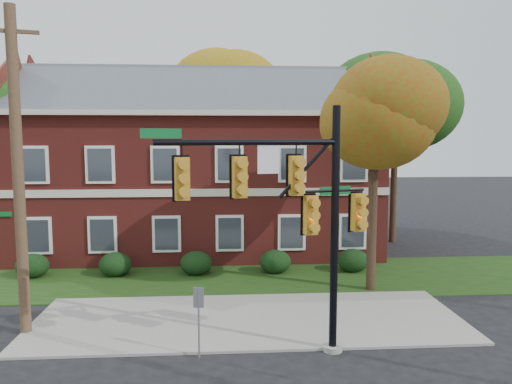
{
  "coord_description": "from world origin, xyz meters",
  "views": [
    {
      "loc": [
        -0.85,
        -14.85,
        5.99
      ],
      "look_at": [
        0.38,
        3.0,
        4.05
      ],
      "focal_mm": 35.0,
      "sensor_mm": 36.0,
      "label": 1
    }
  ],
  "objects": [
    {
      "name": "hedge_far_right",
      "position": [
        5.0,
        6.7,
        0.53
      ],
      "size": [
        1.4,
        1.26,
        1.05
      ],
      "primitive_type": "ellipsoid",
      "color": "black",
      "rests_on": "ground"
    },
    {
      "name": "tree_right_rear",
      "position": [
        9.31,
        12.81,
        8.12
      ],
      "size": [
        6.3,
        5.95,
        10.62
      ],
      "color": "black",
      "rests_on": "ground"
    },
    {
      "name": "tree_left_rear",
      "position": [
        -11.73,
        10.84,
        6.68
      ],
      "size": [
        5.4,
        5.1,
        8.88
      ],
      "color": "black",
      "rests_on": "ground"
    },
    {
      "name": "hedge_right",
      "position": [
        1.5,
        6.7,
        0.53
      ],
      "size": [
        1.4,
        1.26,
        1.05
      ],
      "primitive_type": "ellipsoid",
      "color": "black",
      "rests_on": "ground"
    },
    {
      "name": "traffic_signal",
      "position": [
        1.06,
        -1.84,
        4.26
      ],
      "size": [
        5.96,
        1.83,
        6.86
      ],
      "rotation": [
        0.0,
        0.0,
        0.28
      ],
      "color": "gray",
      "rests_on": "ground"
    },
    {
      "name": "sign_post",
      "position": [
        -1.5,
        -1.71,
        1.35
      ],
      "size": [
        0.29,
        0.07,
        1.98
      ],
      "rotation": [
        0.0,
        0.0,
        -0.13
      ],
      "color": "slate",
      "rests_on": "ground"
    },
    {
      "name": "grass_strip",
      "position": [
        0.0,
        6.0,
        0.02
      ],
      "size": [
        30.0,
        6.0,
        0.04
      ],
      "primitive_type": "cube",
      "color": "#193811",
      "rests_on": "ground"
    },
    {
      "name": "sidewalk",
      "position": [
        0.0,
        1.0,
        0.04
      ],
      "size": [
        14.0,
        5.0,
        0.08
      ],
      "primitive_type": "cube",
      "color": "gray",
      "rests_on": "ground"
    },
    {
      "name": "hedge_center",
      "position": [
        -2.0,
        6.7,
        0.53
      ],
      "size": [
        1.4,
        1.26,
        1.05
      ],
      "primitive_type": "ellipsoid",
      "color": "black",
      "rests_on": "ground"
    },
    {
      "name": "tree_far_rear",
      "position": [
        -0.66,
        19.79,
        8.84
      ],
      "size": [
        6.84,
        6.46,
        11.52
      ],
      "color": "black",
      "rests_on": "ground"
    },
    {
      "name": "utility_pole",
      "position": [
        -6.89,
        0.37,
        4.98
      ],
      "size": [
        1.51,
        0.48,
        9.82
      ],
      "rotation": [
        0.0,
        0.0,
        0.25
      ],
      "color": "#4D3824",
      "rests_on": "ground"
    },
    {
      "name": "hedge_left",
      "position": [
        -5.5,
        6.7,
        0.53
      ],
      "size": [
        1.4,
        1.26,
        1.05
      ],
      "primitive_type": "ellipsoid",
      "color": "black",
      "rests_on": "ground"
    },
    {
      "name": "hedge_far_left",
      "position": [
        -9.0,
        6.7,
        0.53
      ],
      "size": [
        1.4,
        1.26,
        1.05
      ],
      "primitive_type": "ellipsoid",
      "color": "black",
      "rests_on": "ground"
    },
    {
      "name": "apartment_building",
      "position": [
        -2.0,
        11.95,
        4.99
      ],
      "size": [
        18.8,
        8.8,
        9.74
      ],
      "color": "maroon",
      "rests_on": "ground"
    },
    {
      "name": "tree_near_right",
      "position": [
        5.22,
        3.87,
        6.67
      ],
      "size": [
        4.5,
        4.25,
        8.58
      ],
      "color": "black",
      "rests_on": "ground"
    },
    {
      "name": "ground",
      "position": [
        0.0,
        0.0,
        0.0
      ],
      "size": [
        120.0,
        120.0,
        0.0
      ],
      "primitive_type": "plane",
      "color": "black",
      "rests_on": "ground"
    }
  ]
}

